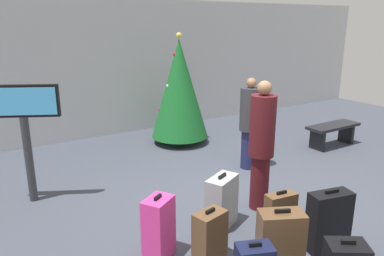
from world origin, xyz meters
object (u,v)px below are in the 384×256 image
object	(u,v)px
flight_info_kiosk	(24,119)
traveller_0	(262,143)
traveller_1	(250,122)
suitcase_1	(280,244)
waiting_bench	(333,130)
suitcase_2	(280,212)
suitcase_5	(159,228)
suitcase_4	(329,221)
holiday_tree	(179,89)
suitcase_8	(222,202)
suitcase_6	(210,238)

from	to	relation	value
flight_info_kiosk	traveller_0	xyz separation A→B (m)	(2.74, -1.96, -0.28)
traveller_1	flight_info_kiosk	bearing A→B (deg)	169.03
suitcase_1	waiting_bench	bearing A→B (deg)	31.83
traveller_1	suitcase_2	world-z (taller)	traveller_1
flight_info_kiosk	suitcase_1	size ratio (longest dim) A/B	2.28
suitcase_5	suitcase_2	bearing A→B (deg)	-11.51
waiting_bench	traveller_1	world-z (taller)	traveller_1
suitcase_4	holiday_tree	bearing A→B (deg)	82.87
waiting_bench	traveller_1	size ratio (longest dim) A/B	0.76
suitcase_1	traveller_0	bearing A→B (deg)	56.43
traveller_1	suitcase_1	world-z (taller)	traveller_1
suitcase_8	suitcase_5	bearing A→B (deg)	-169.97
flight_info_kiosk	suitcase_6	size ratio (longest dim) A/B	2.66
holiday_tree	suitcase_4	size ratio (longest dim) A/B	3.13
waiting_bench	suitcase_1	world-z (taller)	suitcase_1
traveller_1	suitcase_6	bearing A→B (deg)	-138.32
suitcase_5	flight_info_kiosk	bearing A→B (deg)	113.33
suitcase_2	suitcase_8	bearing A→B (deg)	138.50
traveller_0	suitcase_2	size ratio (longest dim) A/B	3.33
suitcase_1	suitcase_8	distance (m)	1.13
flight_info_kiosk	waiting_bench	size ratio (longest dim) A/B	1.39
holiday_tree	flight_info_kiosk	bearing A→B (deg)	-158.85
suitcase_8	suitcase_6	bearing A→B (deg)	-135.38
suitcase_4	suitcase_6	bearing A→B (deg)	158.89
traveller_0	suitcase_8	world-z (taller)	traveller_0
traveller_0	suitcase_1	xyz separation A→B (m)	(-0.83, -1.25, -0.61)
suitcase_2	suitcase_5	xyz separation A→B (m)	(-1.57, 0.32, 0.11)
flight_info_kiosk	suitcase_2	world-z (taller)	flight_info_kiosk
traveller_0	suitcase_4	size ratio (longest dim) A/B	2.42
suitcase_5	suitcase_6	size ratio (longest dim) A/B	1.17
waiting_bench	suitcase_2	distance (m)	3.92
suitcase_4	suitcase_6	distance (m)	1.42
traveller_1	suitcase_1	distance (m)	3.07
traveller_1	suitcase_4	bearing A→B (deg)	-109.46
holiday_tree	flight_info_kiosk	distance (m)	3.53
traveller_1	suitcase_5	size ratio (longest dim) A/B	2.16
traveller_0	suitcase_1	world-z (taller)	traveller_0
waiting_bench	suitcase_4	size ratio (longest dim) A/B	1.66
suitcase_1	suitcase_2	size ratio (longest dim) A/B	1.39
waiting_bench	suitcase_4	bearing A→B (deg)	-142.62
traveller_1	suitcase_8	xyz separation A→B (m)	(-1.62, -1.39, -0.53)
suitcase_4	suitcase_2	bearing A→B (deg)	107.83
waiting_bench	suitcase_6	xyz separation A→B (m)	(-4.57, -1.96, -0.04)
holiday_tree	flight_info_kiosk	world-z (taller)	holiday_tree
holiday_tree	suitcase_1	size ratio (longest dim) A/B	3.09
holiday_tree	suitcase_4	xyz separation A→B (m)	(-0.56, -4.44, -0.85)
flight_info_kiosk	traveller_0	bearing A→B (deg)	-35.62
suitcase_2	holiday_tree	bearing A→B (deg)	79.10
suitcase_1	suitcase_4	size ratio (longest dim) A/B	1.01
holiday_tree	waiting_bench	xyz separation A→B (m)	(2.68, -1.97, -0.86)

